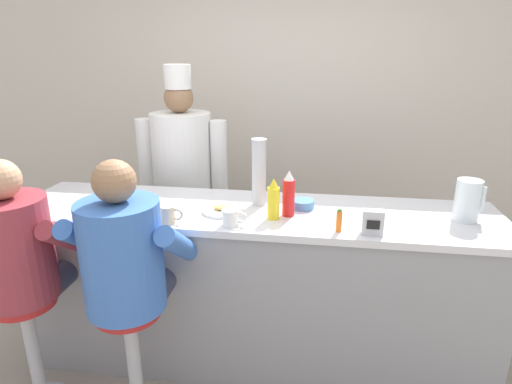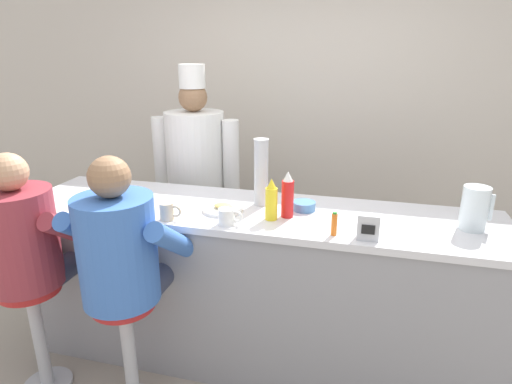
% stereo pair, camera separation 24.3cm
% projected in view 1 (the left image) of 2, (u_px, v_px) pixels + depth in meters
% --- Properties ---
extents(wall_back, '(10.00, 0.06, 2.70)m').
position_uv_depth(wall_back, '(280.00, 114.00, 3.94)').
color(wall_back, beige).
rests_on(wall_back, ground_plane).
extents(diner_counter, '(2.85, 0.69, 1.02)m').
position_uv_depth(diner_counter, '(252.00, 286.00, 2.67)').
color(diner_counter, gray).
rests_on(diner_counter, ground_plane).
extents(ketchup_bottle_red, '(0.07, 0.07, 0.26)m').
position_uv_depth(ketchup_bottle_red, '(289.00, 195.00, 2.37)').
color(ketchup_bottle_red, red).
rests_on(ketchup_bottle_red, diner_counter).
extents(mustard_bottle_yellow, '(0.07, 0.07, 0.23)m').
position_uv_depth(mustard_bottle_yellow, '(273.00, 200.00, 2.33)').
color(mustard_bottle_yellow, yellow).
rests_on(mustard_bottle_yellow, diner_counter).
extents(hot_sauce_bottle_orange, '(0.03, 0.03, 0.12)m').
position_uv_depth(hot_sauce_bottle_orange, '(339.00, 221.00, 2.18)').
color(hot_sauce_bottle_orange, orange).
rests_on(hot_sauce_bottle_orange, diner_counter).
extents(water_pitcher_clear, '(0.15, 0.13, 0.23)m').
position_uv_depth(water_pitcher_clear, '(468.00, 200.00, 2.31)').
color(water_pitcher_clear, silver).
rests_on(water_pitcher_clear, diner_counter).
extents(breakfast_plate, '(0.23, 0.23, 0.05)m').
position_uv_depth(breakfast_plate, '(223.00, 210.00, 2.46)').
color(breakfast_plate, white).
rests_on(breakfast_plate, diner_counter).
extents(cereal_bowl, '(0.13, 0.13, 0.05)m').
position_uv_depth(cereal_bowl, '(303.00, 204.00, 2.51)').
color(cereal_bowl, '#4C7FB7').
rests_on(cereal_bowl, diner_counter).
extents(coffee_mug_tan, '(0.13, 0.08, 0.10)m').
position_uv_depth(coffee_mug_tan, '(169.00, 215.00, 2.29)').
color(coffee_mug_tan, beige).
rests_on(coffee_mug_tan, diner_counter).
extents(coffee_mug_white, '(0.13, 0.09, 0.09)m').
position_uv_depth(coffee_mug_white, '(231.00, 218.00, 2.26)').
color(coffee_mug_white, white).
rests_on(coffee_mug_white, diner_counter).
extents(cup_stack_steel, '(0.09, 0.09, 0.40)m').
position_uv_depth(cup_stack_steel, '(259.00, 172.00, 2.52)').
color(cup_stack_steel, '#B7BABF').
rests_on(cup_stack_steel, diner_counter).
extents(napkin_dispenser_chrome, '(0.11, 0.06, 0.13)m').
position_uv_depth(napkin_dispenser_chrome, '(373.00, 222.00, 2.14)').
color(napkin_dispenser_chrome, silver).
rests_on(napkin_dispenser_chrome, diner_counter).
extents(diner_seated_maroon, '(0.58, 0.57, 1.43)m').
position_uv_depth(diner_seated_maroon, '(19.00, 256.00, 2.18)').
color(diner_seated_maroon, '#B2B5BA').
rests_on(diner_seated_maroon, ground_plane).
extents(diner_seated_blue, '(0.59, 0.58, 1.45)m').
position_uv_depth(diner_seated_blue, '(126.00, 262.00, 2.10)').
color(diner_seated_blue, '#B2B5BA').
rests_on(diner_seated_blue, ground_plane).
extents(cook_in_whites_near, '(0.71, 0.45, 1.81)m').
position_uv_depth(cook_in_whites_near, '(183.00, 174.00, 3.32)').
color(cook_in_whites_near, '#232328').
rests_on(cook_in_whites_near, ground_plane).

